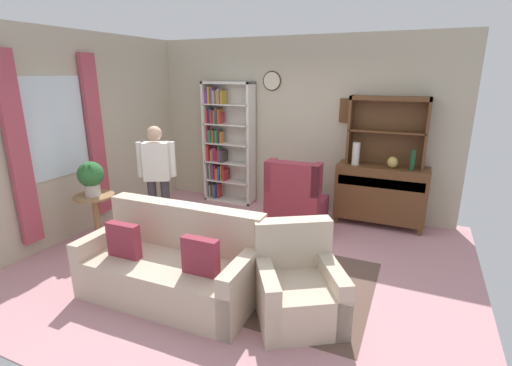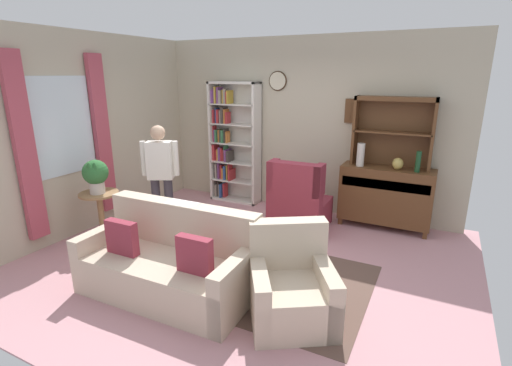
{
  "view_description": "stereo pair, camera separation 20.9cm",
  "coord_description": "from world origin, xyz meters",
  "px_view_note": "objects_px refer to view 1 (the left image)",
  "views": [
    {
      "loc": [
        1.87,
        -3.77,
        2.22
      ],
      "look_at": [
        0.1,
        0.2,
        0.95
      ],
      "focal_mm": 26.21,
      "sensor_mm": 36.0,
      "label": 1
    },
    {
      "loc": [
        2.06,
        -3.68,
        2.22
      ],
      "look_at": [
        0.1,
        0.2,
        0.95
      ],
      "focal_mm": 26.21,
      "sensor_mm": 36.0,
      "label": 2
    }
  ],
  "objects_px": {
    "vase_tall": "(356,154)",
    "potted_plant_large": "(91,176)",
    "couch_floral": "(173,266)",
    "vase_round": "(393,162)",
    "bottle_wine": "(413,160)",
    "wingback_chair": "(296,204)",
    "coffee_table": "(232,232)",
    "plant_stand": "(96,213)",
    "armchair_floral": "(297,288)",
    "potted_plant_small": "(107,239)",
    "bookshelf": "(225,143)",
    "sideboard": "(380,193)",
    "sideboard_hutch": "(388,122)",
    "person_reading": "(157,174)",
    "book_stack": "(238,227)"
  },
  "relations": [
    {
      "from": "sideboard_hutch",
      "to": "couch_floral",
      "type": "bearing_deg",
      "value": -120.61
    },
    {
      "from": "armchair_floral",
      "to": "plant_stand",
      "type": "relative_size",
      "value": 1.57
    },
    {
      "from": "armchair_floral",
      "to": "potted_plant_small",
      "type": "distance_m",
      "value": 2.67
    },
    {
      "from": "person_reading",
      "to": "vase_tall",
      "type": "bearing_deg",
      "value": 33.26
    },
    {
      "from": "sideboard",
      "to": "vase_tall",
      "type": "relative_size",
      "value": 3.87
    },
    {
      "from": "sideboard_hutch",
      "to": "person_reading",
      "type": "bearing_deg",
      "value": -147.7
    },
    {
      "from": "couch_floral",
      "to": "potted_plant_small",
      "type": "distance_m",
      "value": 1.43
    },
    {
      "from": "sideboard",
      "to": "potted_plant_small",
      "type": "bearing_deg",
      "value": -142.31
    },
    {
      "from": "bookshelf",
      "to": "sideboard",
      "type": "xyz_separation_m",
      "value": [
        2.68,
        -0.08,
        -0.55
      ]
    },
    {
      "from": "sideboard",
      "to": "book_stack",
      "type": "distance_m",
      "value": 2.39
    },
    {
      "from": "bookshelf",
      "to": "sideboard_hutch",
      "type": "distance_m",
      "value": 2.73
    },
    {
      "from": "vase_tall",
      "to": "potted_plant_large",
      "type": "bearing_deg",
      "value": -144.66
    },
    {
      "from": "couch_floral",
      "to": "coffee_table",
      "type": "relative_size",
      "value": 2.27
    },
    {
      "from": "couch_floral",
      "to": "bookshelf",
      "type": "bearing_deg",
      "value": 108.04
    },
    {
      "from": "couch_floral",
      "to": "potted_plant_large",
      "type": "height_order",
      "value": "potted_plant_large"
    },
    {
      "from": "vase_tall",
      "to": "potted_plant_small",
      "type": "distance_m",
      "value": 3.66
    },
    {
      "from": "vase_round",
      "to": "wingback_chair",
      "type": "xyz_separation_m",
      "value": [
        -1.25,
        -0.58,
        -0.62
      ]
    },
    {
      "from": "potted_plant_small",
      "to": "couch_floral",
      "type": "bearing_deg",
      "value": -17.89
    },
    {
      "from": "bottle_wine",
      "to": "armchair_floral",
      "type": "height_order",
      "value": "bottle_wine"
    },
    {
      "from": "armchair_floral",
      "to": "vase_round",
      "type": "bearing_deg",
      "value": 77.66
    },
    {
      "from": "bottle_wine",
      "to": "potted_plant_large",
      "type": "bearing_deg",
      "value": -150.7
    },
    {
      "from": "bookshelf",
      "to": "plant_stand",
      "type": "relative_size",
      "value": 3.12
    },
    {
      "from": "sideboard",
      "to": "potted_plant_small",
      "type": "xyz_separation_m",
      "value": [
        -3.09,
        -2.38,
        -0.34
      ]
    },
    {
      "from": "bottle_wine",
      "to": "coffee_table",
      "type": "distance_m",
      "value": 2.72
    },
    {
      "from": "sideboard",
      "to": "potted_plant_large",
      "type": "height_order",
      "value": "potted_plant_large"
    },
    {
      "from": "armchair_floral",
      "to": "couch_floral",
      "type": "bearing_deg",
      "value": -172.8
    },
    {
      "from": "vase_round",
      "to": "bottle_wine",
      "type": "height_order",
      "value": "bottle_wine"
    },
    {
      "from": "sideboard",
      "to": "wingback_chair",
      "type": "xyz_separation_m",
      "value": [
        -1.12,
        -0.64,
        -0.13
      ]
    },
    {
      "from": "plant_stand",
      "to": "potted_plant_large",
      "type": "xyz_separation_m",
      "value": [
        0.02,
        -0.03,
        0.53
      ]
    },
    {
      "from": "vase_tall",
      "to": "vase_round",
      "type": "relative_size",
      "value": 1.98
    },
    {
      "from": "person_reading",
      "to": "book_stack",
      "type": "xyz_separation_m",
      "value": [
        1.37,
        -0.27,
        -0.46
      ]
    },
    {
      "from": "wingback_chair",
      "to": "coffee_table",
      "type": "height_order",
      "value": "wingback_chair"
    },
    {
      "from": "sideboard_hutch",
      "to": "vase_round",
      "type": "xyz_separation_m",
      "value": [
        0.13,
        -0.18,
        -0.55
      ]
    },
    {
      "from": "armchair_floral",
      "to": "book_stack",
      "type": "relative_size",
      "value": 5.0
    },
    {
      "from": "plant_stand",
      "to": "person_reading",
      "type": "xyz_separation_m",
      "value": [
        0.64,
        0.54,
        0.49
      ]
    },
    {
      "from": "sideboard_hutch",
      "to": "person_reading",
      "type": "height_order",
      "value": "sideboard_hutch"
    },
    {
      "from": "bookshelf",
      "to": "sideboard",
      "type": "height_order",
      "value": "bookshelf"
    },
    {
      "from": "potted_plant_large",
      "to": "coffee_table",
      "type": "height_order",
      "value": "potted_plant_large"
    },
    {
      "from": "bottle_wine",
      "to": "wingback_chair",
      "type": "relative_size",
      "value": 0.28
    },
    {
      "from": "book_stack",
      "to": "sideboard_hutch",
      "type": "bearing_deg",
      "value": 55.05
    },
    {
      "from": "coffee_table",
      "to": "wingback_chair",
      "type": "bearing_deg",
      "value": 71.8
    },
    {
      "from": "vase_tall",
      "to": "vase_round",
      "type": "distance_m",
      "value": 0.53
    },
    {
      "from": "plant_stand",
      "to": "vase_round",
      "type": "bearing_deg",
      "value": 30.86
    },
    {
      "from": "bookshelf",
      "to": "potted_plant_large",
      "type": "relative_size",
      "value": 4.55
    },
    {
      "from": "couch_floral",
      "to": "plant_stand",
      "type": "relative_size",
      "value": 2.7
    },
    {
      "from": "person_reading",
      "to": "couch_floral",
      "type": "bearing_deg",
      "value": -47.72
    },
    {
      "from": "vase_tall",
      "to": "couch_floral",
      "type": "height_order",
      "value": "vase_tall"
    },
    {
      "from": "wingback_chair",
      "to": "vase_round",
      "type": "bearing_deg",
      "value": 24.85
    },
    {
      "from": "vase_round",
      "to": "book_stack",
      "type": "relative_size",
      "value": 0.8
    },
    {
      "from": "person_reading",
      "to": "coffee_table",
      "type": "height_order",
      "value": "person_reading"
    }
  ]
}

